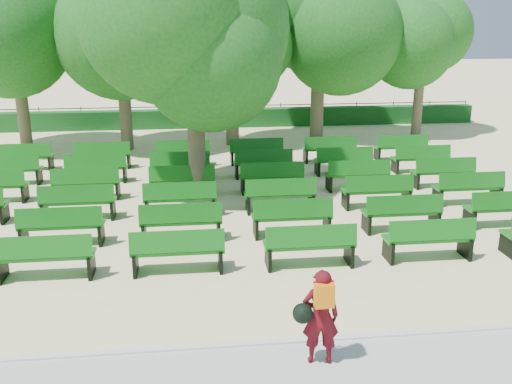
{
  "coord_description": "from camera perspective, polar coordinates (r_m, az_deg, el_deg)",
  "views": [
    {
      "loc": [
        -1.72,
        -14.52,
        5.26
      ],
      "look_at": [
        -0.11,
        -1.0,
        1.1
      ],
      "focal_mm": 40.0,
      "sensor_mm": 36.0,
      "label": 1
    }
  ],
  "objects": [
    {
      "name": "fence",
      "position": [
        29.45,
        -3.35,
        6.67
      ],
      "size": [
        26.0,
        0.1,
        1.02
      ],
      "primitive_type": null,
      "color": "black",
      "rests_on": "ground"
    },
    {
      "name": "hedge",
      "position": [
        28.98,
        -3.31,
        7.4
      ],
      "size": [
        26.0,
        0.7,
        0.9
      ],
      "primitive_type": "cube",
      "color": "#144E1B",
      "rests_on": "ground"
    },
    {
      "name": "bench_array",
      "position": [
        16.95,
        -2.74,
        -0.75
      ],
      "size": [
        2.03,
        0.73,
        1.26
      ],
      "rotation": [
        0.0,
        0.0,
        0.06
      ],
      "color": "#116515",
      "rests_on": "ground"
    },
    {
      "name": "tree_line",
      "position": [
        25.14,
        -2.72,
        4.89
      ],
      "size": [
        21.8,
        6.8,
        7.04
      ],
      "primitive_type": null,
      "color": "#1C611C",
      "rests_on": "ground"
    },
    {
      "name": "curb",
      "position": [
        9.93,
        4.37,
        -14.73
      ],
      "size": [
        30.0,
        0.12,
        0.1
      ],
      "primitive_type": "cube",
      "color": "silver",
      "rests_on": "ground"
    },
    {
      "name": "ground",
      "position": [
        15.54,
        -0.03,
        -2.8
      ],
      "size": [
        120.0,
        120.0,
        0.0
      ],
      "primitive_type": "plane",
      "color": "beige"
    },
    {
      "name": "tree_among",
      "position": [
        16.98,
        -6.26,
        14.08
      ],
      "size": [
        4.91,
        4.91,
        6.66
      ],
      "color": "brown",
      "rests_on": "ground"
    },
    {
      "name": "person",
      "position": [
        9.03,
        6.34,
        -12.18
      ],
      "size": [
        0.76,
        0.47,
        1.58
      ],
      "rotation": [
        0.0,
        0.0,
        3.03
      ],
      "color": "#4A0A11",
      "rests_on": "ground"
    }
  ]
}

